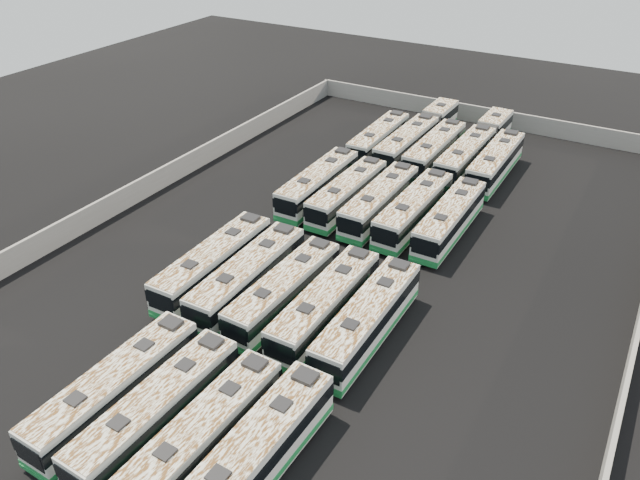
% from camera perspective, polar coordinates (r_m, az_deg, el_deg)
% --- Properties ---
extents(ground, '(140.00, 140.00, 0.00)m').
position_cam_1_polar(ground, '(52.17, 2.24, -1.77)').
color(ground, black).
rests_on(ground, ground).
extents(perimeter_wall, '(45.20, 73.20, 2.20)m').
position_cam_1_polar(perimeter_wall, '(51.57, 2.26, -0.75)').
color(perimeter_wall, gray).
rests_on(perimeter_wall, ground).
extents(bus_front_left, '(2.75, 12.05, 3.38)m').
position_cam_1_polar(bus_front_left, '(39.90, -18.17, -12.80)').
color(bus_front_left, beige).
rests_on(bus_front_left, ground).
extents(bus_front_center, '(2.82, 11.95, 3.35)m').
position_cam_1_polar(bus_front_center, '(38.00, -14.67, -14.86)').
color(bus_front_center, beige).
rests_on(bus_front_center, ground).
extents(bus_front_right, '(2.80, 11.93, 3.35)m').
position_cam_1_polar(bus_front_right, '(36.14, -10.74, -17.28)').
color(bus_front_right, beige).
rests_on(bus_front_right, ground).
extents(bus_front_far_right, '(2.86, 12.37, 3.47)m').
position_cam_1_polar(bus_front_far_right, '(34.80, -6.12, -19.14)').
color(bus_front_far_right, beige).
rests_on(bus_front_far_right, ground).
extents(bus_midfront_far_left, '(2.80, 12.33, 3.46)m').
position_cam_1_polar(bus_midfront_far_left, '(49.06, -9.68, -2.16)').
color(bus_midfront_far_left, beige).
rests_on(bus_midfront_far_left, ground).
extents(bus_midfront_left, '(2.82, 12.37, 3.48)m').
position_cam_1_polar(bus_midfront_left, '(47.20, -6.59, -3.37)').
color(bus_midfront_left, beige).
rests_on(bus_midfront_left, ground).
extents(bus_midfront_center, '(2.79, 11.88, 3.33)m').
position_cam_1_polar(bus_midfront_center, '(45.60, -3.30, -4.70)').
color(bus_midfront_center, beige).
rests_on(bus_midfront_center, ground).
extents(bus_midfront_right, '(2.60, 12.14, 3.42)m').
position_cam_1_polar(bus_midfront_right, '(44.14, 0.49, -5.96)').
color(bus_midfront_right, beige).
rests_on(bus_midfront_right, ground).
extents(bus_midfront_far_right, '(2.68, 12.29, 3.46)m').
position_cam_1_polar(bus_midfront_far_right, '(42.93, 4.38, -7.28)').
color(bus_midfront_far_right, beige).
rests_on(bus_midfront_far_right, ground).
extents(bus_midback_far_left, '(2.78, 12.23, 3.44)m').
position_cam_1_polar(bus_midback_far_left, '(60.48, -0.17, 5.14)').
color(bus_midback_far_left, beige).
rests_on(bus_midback_far_left, ground).
extents(bus_midback_left, '(2.57, 11.82, 3.33)m').
position_cam_1_polar(bus_midback_left, '(58.88, 2.51, 4.28)').
color(bus_midback_left, beige).
rests_on(bus_midback_left, ground).
extents(bus_midback_center, '(2.61, 12.11, 3.41)m').
position_cam_1_polar(bus_midback_center, '(57.60, 5.47, 3.55)').
color(bus_midback_center, beige).
rests_on(bus_midback_center, ground).
extents(bus_midback_right, '(2.76, 12.26, 3.45)m').
position_cam_1_polar(bus_midback_right, '(56.50, 8.55, 2.76)').
color(bus_midback_right, beige).
rests_on(bus_midback_right, ground).
extents(bus_midback_far_right, '(2.56, 11.98, 3.38)m').
position_cam_1_polar(bus_midback_far_right, '(55.62, 11.77, 1.88)').
color(bus_midback_far_right, beige).
rests_on(bus_midback_far_right, ground).
extents(bus_back_far_left, '(2.80, 11.90, 3.34)m').
position_cam_1_polar(bus_back_far_left, '(71.21, 5.38, 9.15)').
color(bus_back_far_left, beige).
rests_on(bus_back_far_left, ground).
extents(bus_back_left, '(2.71, 18.99, 3.44)m').
position_cam_1_polar(bus_back_left, '(73.00, 8.97, 9.52)').
color(bus_back_left, beige).
rests_on(bus_back_left, ground).
extents(bus_back_center, '(2.61, 12.30, 3.47)m').
position_cam_1_polar(bus_back_center, '(68.95, 10.41, 8.06)').
color(bus_back_center, beige).
rests_on(bus_back_center, ground).
extents(bus_back_right, '(2.85, 18.96, 3.43)m').
position_cam_1_polar(bus_back_right, '(71.05, 14.02, 8.33)').
color(bus_back_right, beige).
rests_on(bus_back_right, ground).
extents(bus_back_far_right, '(2.63, 12.31, 3.47)m').
position_cam_1_polar(bus_back_far_right, '(67.42, 15.73, 6.82)').
color(bus_back_far_right, beige).
rests_on(bus_back_far_right, ground).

